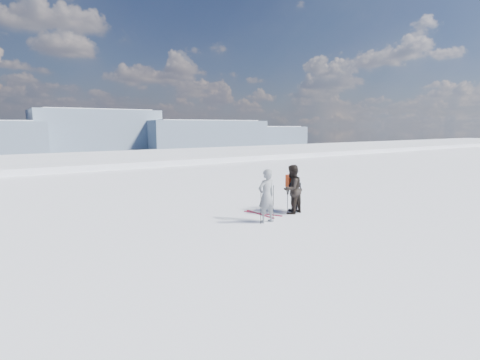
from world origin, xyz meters
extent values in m
plane|color=white|center=(0.00, 60.00, -17.50)|extent=(220.00, 208.01, 71.62)
cube|color=white|center=(0.00, 30.00, -6.50)|extent=(180.00, 16.00, 14.00)
plane|color=#21344B|center=(0.00, 290.00, -30.00)|extent=(820.00, 820.00, 0.00)
cube|color=slate|center=(100.00, 470.00, -4.00)|extent=(140.00, 80.00, 52.00)
cube|color=white|center=(100.00, 470.00, 19.00)|extent=(119.00, 70.00, 8.00)
cube|color=slate|center=(230.00, 440.00, -10.00)|extent=(160.00, 80.00, 40.00)
cube|color=white|center=(230.00, 440.00, 7.00)|extent=(136.00, 70.00, 8.00)
cube|color=slate|center=(350.00, 470.00, -14.00)|extent=(130.00, 80.00, 32.00)
cube|color=white|center=(350.00, 470.00, -1.00)|extent=(110.50, 70.00, 8.00)
imported|color=gray|center=(-1.97, 2.16, 0.98)|extent=(0.73, 0.49, 1.97)
imported|color=black|center=(-0.26, 2.69, 0.99)|extent=(1.11, 0.96, 1.98)
imported|color=black|center=(0.09, 2.92, 0.83)|extent=(1.03, 0.58, 1.65)
cube|color=red|center=(0.05, 3.17, 1.90)|extent=(0.38, 0.26, 0.50)
cylinder|color=black|center=(-2.30, 2.05, 0.65)|extent=(0.02, 0.02, 1.30)
cylinder|color=black|center=(-1.74, 2.04, 0.69)|extent=(0.02, 0.02, 1.37)
cylinder|color=black|center=(-0.51, 2.65, 0.58)|extent=(0.02, 0.02, 1.16)
cylinder|color=black|center=(0.04, 2.67, 0.60)|extent=(0.02, 0.02, 1.20)
cylinder|color=black|center=(-0.14, 2.83, 0.65)|extent=(0.02, 0.02, 1.29)
cylinder|color=black|center=(0.36, 2.86, 0.59)|extent=(0.02, 0.02, 1.19)
cube|color=black|center=(-1.43, 3.25, 0.01)|extent=(0.13, 1.70, 0.03)
cube|color=black|center=(-1.29, 3.25, 0.01)|extent=(0.84, 1.56, 0.03)
camera|label=1|loc=(-10.26, -8.43, 3.52)|focal=28.00mm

